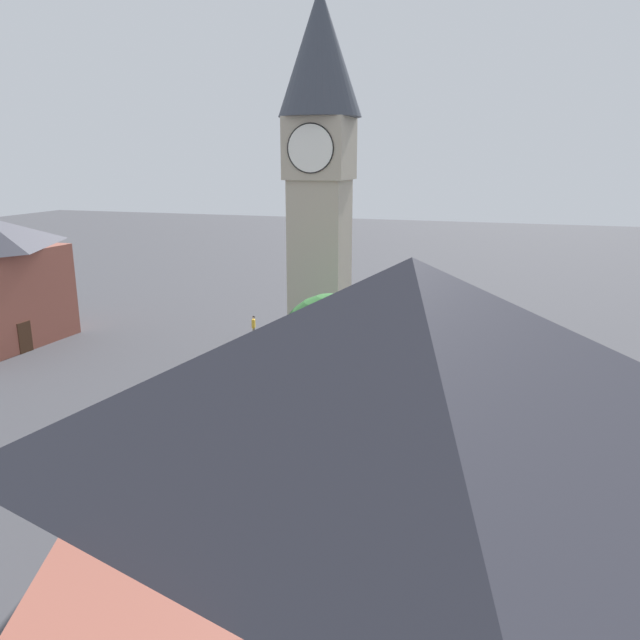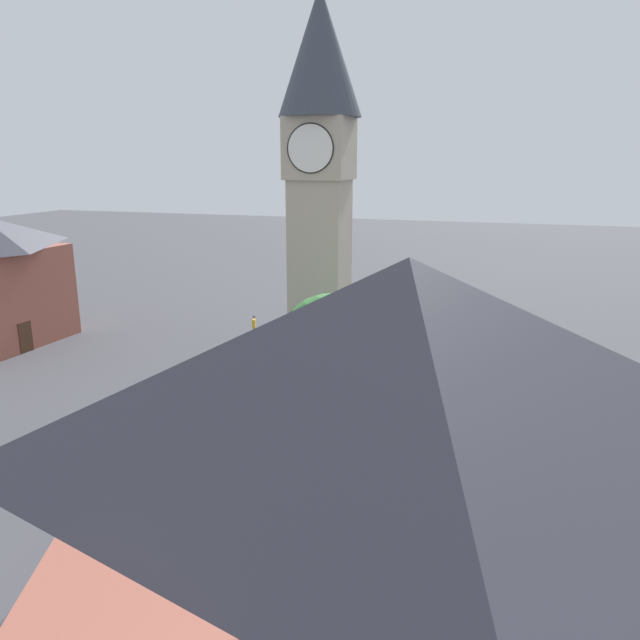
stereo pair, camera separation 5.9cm
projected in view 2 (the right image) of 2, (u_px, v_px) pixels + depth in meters
name	position (u px, v px, depth m)	size (l,w,h in m)	color
ground_plane	(320.00, 392.00, 34.70)	(200.00, 200.00, 0.00)	#424247
clock_tower	(320.00, 167.00, 31.57)	(4.19, 4.19, 21.05)	gray
car_blue_kerb	(306.00, 329.00, 44.74)	(2.79, 4.44, 1.53)	#236B38
car_silver_kerb	(509.00, 373.00, 35.59)	(4.38, 2.47, 1.53)	#236B38
car_red_corner	(369.00, 352.00, 39.47)	(4.41, 3.55, 1.53)	red
car_white_side	(140.00, 431.00, 28.05)	(4.05, 4.17, 1.53)	black
car_black_far	(447.00, 346.00, 40.73)	(4.19, 1.94, 1.53)	white
car_green_alley	(437.00, 414.00, 29.85)	(4.39, 2.51, 1.53)	gold
pedestrian	(254.00, 325.00, 44.84)	(0.29, 0.55, 1.69)	#706656
tree	(330.00, 347.00, 26.46)	(4.56, 4.56, 7.22)	brown
building_corner_back	(397.00, 575.00, 10.69)	(12.49, 11.04, 11.31)	#995142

